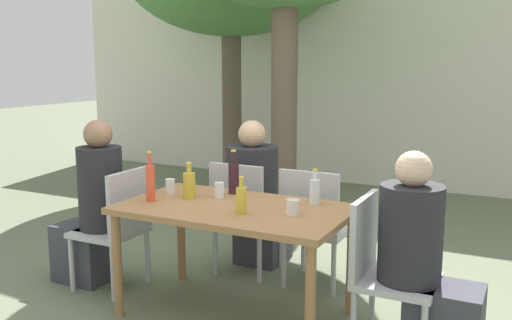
% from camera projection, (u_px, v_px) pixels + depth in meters
% --- Properties ---
extents(ground_plane, '(30.00, 30.00, 0.00)m').
position_uv_depth(ground_plane, '(235.00, 314.00, 3.73)').
color(ground_plane, '#667056').
extents(cafe_building_wall, '(10.00, 0.08, 2.80)m').
position_uv_depth(cafe_building_wall, '(398.00, 79.00, 7.26)').
color(cafe_building_wall, silver).
rests_on(cafe_building_wall, ground_plane).
extents(dining_table_front, '(1.44, 0.84, 0.73)m').
position_uv_depth(dining_table_front, '(235.00, 219.00, 3.62)').
color(dining_table_front, '#996B42').
rests_on(dining_table_front, ground_plane).
extents(patio_chair_0, '(0.44, 0.44, 0.88)m').
position_uv_depth(patio_chair_0, '(118.00, 223.00, 4.07)').
color(patio_chair_0, '#B2B2B7').
rests_on(patio_chair_0, ground_plane).
extents(patio_chair_1, '(0.44, 0.44, 0.88)m').
position_uv_depth(patio_chair_1, '(382.00, 265.00, 3.22)').
color(patio_chair_1, '#B2B2B7').
rests_on(patio_chair_1, ground_plane).
extents(patio_chair_2, '(0.44, 0.44, 0.88)m').
position_uv_depth(patio_chair_2, '(243.00, 212.00, 4.34)').
color(patio_chair_2, '#B2B2B7').
rests_on(patio_chair_2, ground_plane).
extents(patio_chair_3, '(0.44, 0.44, 0.88)m').
position_uv_depth(patio_chair_3, '(314.00, 222.00, 4.09)').
color(patio_chair_3, '#B2B2B7').
rests_on(patio_chair_3, ground_plane).
extents(person_seated_0, '(0.56, 0.32, 1.23)m').
position_uv_depth(person_seated_0, '(93.00, 212.00, 4.16)').
color(person_seated_0, '#383842').
rests_on(person_seated_0, ground_plane).
extents(person_seated_1, '(0.57, 0.35, 1.16)m').
position_uv_depth(person_seated_1, '(425.00, 268.00, 3.11)').
color(person_seated_1, '#383842').
rests_on(person_seated_1, ground_plane).
extents(person_seated_2, '(0.40, 0.60, 1.19)m').
position_uv_depth(person_seated_2, '(257.00, 200.00, 4.53)').
color(person_seated_2, '#383842').
rests_on(person_seated_2, ground_plane).
extents(oil_cruet_0, '(0.08, 0.08, 0.24)m').
position_uv_depth(oil_cruet_0, '(189.00, 184.00, 3.80)').
color(oil_cruet_0, gold).
rests_on(oil_cruet_0, dining_table_front).
extents(wine_bottle_1, '(0.07, 0.07, 0.31)m').
position_uv_depth(wine_bottle_1, '(234.00, 177.00, 3.93)').
color(wine_bottle_1, '#331923').
rests_on(wine_bottle_1, dining_table_front).
extents(oil_cruet_2, '(0.07, 0.07, 0.23)m').
position_uv_depth(oil_cruet_2, '(241.00, 200.00, 3.40)').
color(oil_cruet_2, gold).
rests_on(oil_cruet_2, dining_table_front).
extents(soda_bottle_3, '(0.06, 0.06, 0.33)m').
position_uv_depth(soda_bottle_3, '(150.00, 182.00, 3.71)').
color(soda_bottle_3, '#DB4C2D').
rests_on(soda_bottle_3, dining_table_front).
extents(water_bottle_4, '(0.07, 0.07, 0.23)m').
position_uv_depth(water_bottle_4, '(315.00, 191.00, 3.64)').
color(water_bottle_4, silver).
rests_on(water_bottle_4, dining_table_front).
extents(drinking_glass_0, '(0.08, 0.08, 0.09)m').
position_uv_depth(drinking_glass_0, '(293.00, 207.00, 3.39)').
color(drinking_glass_0, silver).
rests_on(drinking_glass_0, dining_table_front).
extents(drinking_glass_1, '(0.07, 0.07, 0.10)m').
position_uv_depth(drinking_glass_1, '(170.00, 186.00, 3.95)').
color(drinking_glass_1, white).
rests_on(drinking_glass_1, dining_table_front).
extents(drinking_glass_2, '(0.07, 0.07, 0.10)m').
position_uv_depth(drinking_glass_2, '(219.00, 190.00, 3.82)').
color(drinking_glass_2, white).
rests_on(drinking_glass_2, dining_table_front).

